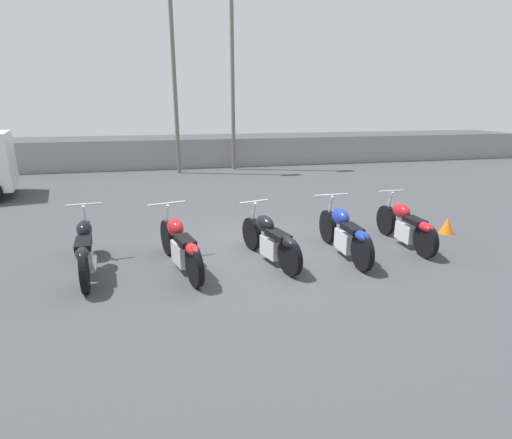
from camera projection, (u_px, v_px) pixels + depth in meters
The scene contains 10 objects.
ground_plane at pixel (258, 254), 7.60m from camera, with size 60.00×60.00×0.00m, color #424247.
fence_back at pixel (205, 154), 17.39m from camera, with size 40.00×0.04×1.25m.
light_pole_left at pixel (172, 37), 14.90m from camera, with size 0.70×0.35×8.82m.
light_pole_right at pixel (232, 36), 15.78m from camera, with size 0.70×0.35×9.16m.
motorcycle_slot_0 at pixel (86, 249), 6.64m from camera, with size 0.62×2.24×1.05m.
motorcycle_slot_1 at pixel (180, 246), 6.80m from camera, with size 0.85×2.17×1.03m.
motorcycle_slot_2 at pixel (271, 239), 7.13m from camera, with size 0.77×1.99×1.00m.
motorcycle_slot_3 at pixel (345, 233), 7.43m from camera, with size 0.69×2.17×1.04m.
motorcycle_slot_4 at pixel (406, 225), 7.96m from camera, with size 0.55×2.03×1.01m.
traffic_cone_near at pixel (447, 226), 8.77m from camera, with size 0.31×0.31×0.36m.
Camera 1 is at (-1.55, -6.93, 2.79)m, focal length 28.00 mm.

